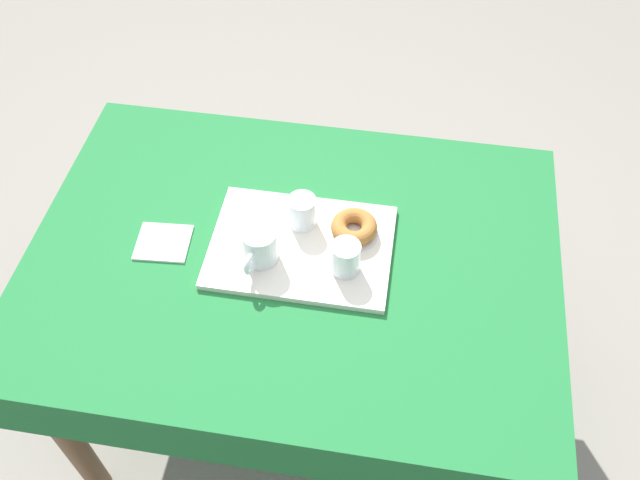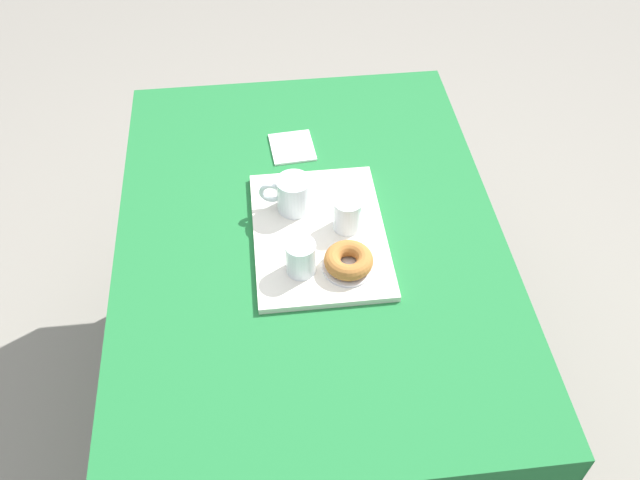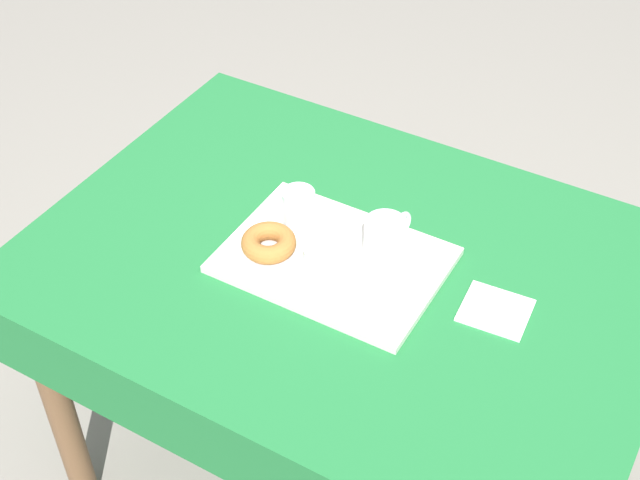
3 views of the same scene
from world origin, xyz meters
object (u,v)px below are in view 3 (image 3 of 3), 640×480
(water_glass_near, at_px, (321,265))
(paper_napkin, at_px, (496,310))
(donut_plate_left, at_px, (269,251))
(sugar_donut_left, at_px, (269,243))
(water_glass_far, at_px, (299,210))
(dining_table, at_px, (345,300))
(serving_tray, at_px, (334,260))
(tea_mug_left, at_px, (385,240))

(water_glass_near, distance_m, paper_napkin, 0.34)
(donut_plate_left, distance_m, sugar_donut_left, 0.02)
(sugar_donut_left, xyz_separation_m, paper_napkin, (-0.45, -0.09, -0.04))
(water_glass_far, bearing_deg, water_glass_near, 135.14)
(sugar_donut_left, bearing_deg, donut_plate_left, 0.00)
(water_glass_near, height_order, water_glass_far, same)
(dining_table, height_order, serving_tray, serving_tray)
(paper_napkin, bearing_deg, dining_table, 2.78)
(dining_table, relative_size, donut_plate_left, 10.80)
(tea_mug_left, xyz_separation_m, water_glass_near, (0.08, 0.12, -0.00))
(water_glass_near, distance_m, sugar_donut_left, 0.13)
(water_glass_far, bearing_deg, sugar_donut_left, 86.69)
(tea_mug_left, distance_m, paper_napkin, 0.25)
(sugar_donut_left, bearing_deg, tea_mug_left, -152.65)
(tea_mug_left, distance_m, water_glass_far, 0.20)
(tea_mug_left, relative_size, water_glass_near, 1.51)
(dining_table, bearing_deg, tea_mug_left, -154.46)
(water_glass_far, bearing_deg, donut_plate_left, 86.69)
(water_glass_near, bearing_deg, tea_mug_left, -122.49)
(dining_table, bearing_deg, water_glass_far, -13.88)
(serving_tray, relative_size, donut_plate_left, 3.68)
(serving_tray, xyz_separation_m, water_glass_near, (-0.01, 0.07, 0.05))
(tea_mug_left, xyz_separation_m, paper_napkin, (-0.24, 0.02, -0.05))
(dining_table, xyz_separation_m, sugar_donut_left, (0.14, 0.07, 0.16))
(donut_plate_left, height_order, paper_napkin, donut_plate_left)
(sugar_donut_left, bearing_deg, water_glass_near, 173.26)
(tea_mug_left, xyz_separation_m, water_glass_far, (0.20, 0.00, -0.01))
(tea_mug_left, height_order, water_glass_far, tea_mug_left)
(serving_tray, distance_m, sugar_donut_left, 0.13)
(tea_mug_left, bearing_deg, donut_plate_left, 27.35)
(water_glass_near, bearing_deg, paper_napkin, -162.13)
(dining_table, relative_size, serving_tray, 2.94)
(dining_table, height_order, water_glass_near, water_glass_near)
(sugar_donut_left, bearing_deg, serving_tray, -156.27)
(dining_table, distance_m, tea_mug_left, 0.19)
(dining_table, xyz_separation_m, water_glass_far, (0.13, -0.03, 0.17))
(water_glass_near, xyz_separation_m, donut_plate_left, (0.13, -0.01, -0.04))
(serving_tray, relative_size, sugar_donut_left, 3.88)
(paper_napkin, bearing_deg, donut_plate_left, 11.16)
(dining_table, distance_m, paper_napkin, 0.33)
(water_glass_near, bearing_deg, water_glass_far, -44.86)
(donut_plate_left, relative_size, sugar_donut_left, 1.05)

